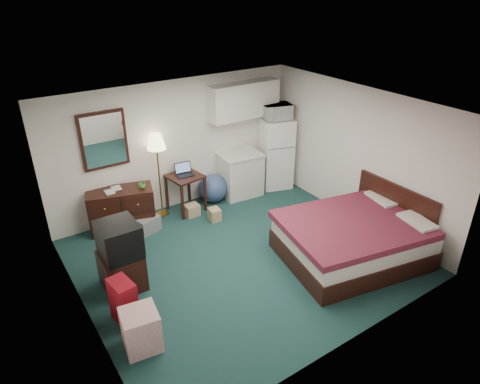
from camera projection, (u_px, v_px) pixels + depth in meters
floor at (242, 257)px, 7.06m from camera, size 5.00×4.50×0.01m
ceiling at (242, 109)px, 5.92m from camera, size 5.00×4.50×0.01m
walls at (242, 190)px, 6.49m from camera, size 5.01×4.51×2.50m
mirror at (104, 140)px, 7.28m from camera, size 0.80×0.06×1.00m
upper_cabinets at (244, 100)px, 8.43m from camera, size 1.50×0.35×0.70m
headboard at (394, 212)px, 7.30m from camera, size 0.06×1.56×1.00m
dresser at (122, 209)px, 7.71m from camera, size 1.24×0.83×0.78m
floor_lamp at (159, 176)px, 7.97m from camera, size 0.39×0.39×1.63m
desk at (186, 193)px, 8.31m from camera, size 0.67×0.67×0.75m
exercise_ball at (213, 188)px, 8.68m from camera, size 0.70×0.70×0.59m
kitchen_counter at (240, 175)px, 8.90m from camera, size 0.86×0.68×0.88m
fridge at (276, 153)px, 9.14m from camera, size 0.79×0.79×1.51m
bed at (352, 240)px, 6.91m from camera, size 2.46×2.08×0.69m
tv_stand at (122, 270)px, 6.30m from camera, size 0.57×0.62×0.56m
suitcase at (124, 302)px, 5.64m from camera, size 0.30×0.43×0.64m
retail_box at (141, 330)px, 5.26m from camera, size 0.49×0.49×0.54m
file_bin at (147, 224)px, 7.73m from camera, size 0.48×0.41×0.28m
cardboard_box_a at (192, 210)px, 8.24m from camera, size 0.27×0.23×0.22m
cardboard_box_b at (215, 214)px, 8.08m from camera, size 0.22×0.26×0.23m
laptop at (185, 170)px, 8.09m from camera, size 0.35×0.30×0.22m
crt_tv at (119, 240)px, 6.05m from camera, size 0.56×0.61×0.51m
microwave at (276, 110)px, 8.66m from camera, size 0.64×0.45×0.39m
book_a at (105, 188)px, 7.36m from camera, size 0.15×0.02×0.21m
book_b at (111, 184)px, 7.49m from camera, size 0.16×0.04×0.21m
mug at (142, 185)px, 7.56m from camera, size 0.13×0.10×0.13m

